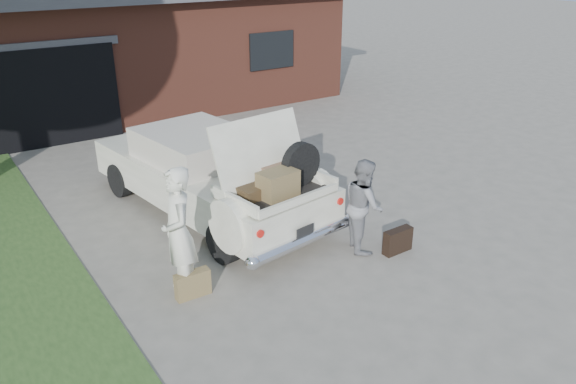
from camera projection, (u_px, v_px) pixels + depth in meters
ground at (313, 280)px, 7.69m from camera, size 90.00×90.00×0.00m
house at (104, 43)px, 16.21m from camera, size 12.80×7.80×3.30m
sedan at (208, 173)px, 9.42m from camera, size 2.48×5.02×1.95m
woman_left at (179, 233)px, 7.08m from camera, size 0.54×0.71×1.75m
woman_right at (364, 205)px, 8.26m from camera, size 0.77×0.85×1.41m
suitcase_left at (193, 284)px, 7.26m from camera, size 0.47×0.16×0.36m
suitcase_right at (398, 241)px, 8.33m from camera, size 0.48×0.16×0.37m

